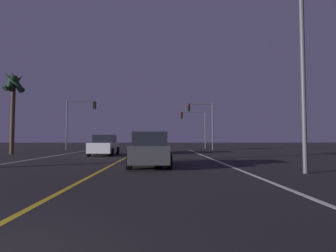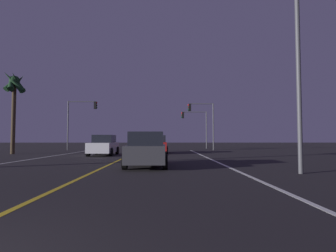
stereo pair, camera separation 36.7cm
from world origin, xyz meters
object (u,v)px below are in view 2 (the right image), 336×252
(traffic_light_near_left, at_px, (82,114))
(traffic_light_far_right, at_px, (194,121))
(car_lead_same_lane, at_px, (147,150))
(street_lamp_right_near, at_px, (288,34))
(car_oncoming, at_px, (104,145))
(traffic_light_near_right, at_px, (201,115))
(car_ahead_far, at_px, (157,145))
(palm_tree_left_mid, at_px, (14,88))

(traffic_light_near_left, relative_size, traffic_light_far_right, 1.13)
(car_lead_same_lane, height_order, street_lamp_right_near, street_lamp_right_near)
(car_oncoming, xyz_separation_m, street_lamp_right_near, (10.05, -11.98, 4.77))
(traffic_light_near_right, xyz_separation_m, street_lamp_right_near, (0.47, -22.37, 1.34))
(car_oncoming, bearing_deg, car_ahead_far, 126.30)
(traffic_light_far_right, xyz_separation_m, palm_tree_left_mid, (-18.01, -13.82, 2.04))
(car_ahead_far, bearing_deg, street_lamp_right_near, -159.48)
(car_lead_same_lane, height_order, palm_tree_left_mid, palm_tree_left_mid)
(palm_tree_left_mid, bearing_deg, street_lamp_right_near, -36.80)
(street_lamp_right_near, bearing_deg, car_lead_same_lane, -25.30)
(car_lead_same_lane, xyz_separation_m, palm_tree_left_mid, (-12.94, 11.29, 5.18))
(car_lead_same_lane, relative_size, traffic_light_far_right, 0.81)
(car_ahead_far, bearing_deg, palm_tree_left_mid, 95.00)
(car_lead_same_lane, distance_m, palm_tree_left_mid, 17.93)
(car_oncoming, bearing_deg, traffic_light_near_right, 137.29)
(traffic_light_far_right, height_order, palm_tree_left_mid, palm_tree_left_mid)
(car_lead_same_lane, bearing_deg, street_lamp_right_near, -115.30)
(street_lamp_right_near, bearing_deg, traffic_light_near_left, -55.90)
(car_lead_same_lane, bearing_deg, car_oncoming, 24.56)
(car_oncoming, distance_m, palm_tree_left_mid, 10.35)
(traffic_light_near_right, bearing_deg, traffic_light_far_right, -86.87)
(car_lead_same_lane, height_order, traffic_light_far_right, traffic_light_far_right)
(traffic_light_near_left, xyz_separation_m, street_lamp_right_near, (15.15, -22.37, 1.15))
(palm_tree_left_mid, bearing_deg, traffic_light_near_left, 66.43)
(traffic_light_near_right, xyz_separation_m, traffic_light_near_left, (-14.68, 0.00, 0.19))
(traffic_light_far_right, bearing_deg, car_lead_same_lane, 78.59)
(car_ahead_far, bearing_deg, traffic_light_near_left, 52.81)
(car_oncoming, distance_m, street_lamp_right_near, 16.35)
(car_ahead_far, xyz_separation_m, palm_tree_left_mid, (-13.09, -1.15, 5.18))
(street_lamp_right_near, xyz_separation_m, palm_tree_left_mid, (-18.78, 14.05, 0.41))
(traffic_light_far_right, bearing_deg, street_lamp_right_near, 91.58)
(car_oncoming, xyz_separation_m, car_lead_same_lane, (4.22, -9.22, 0.00))
(palm_tree_left_mid, bearing_deg, car_ahead_far, 5.00)
(traffic_light_near_left, relative_size, palm_tree_left_mid, 0.79)
(traffic_light_near_left, height_order, street_lamp_right_near, street_lamp_right_near)
(car_oncoming, height_order, traffic_light_far_right, traffic_light_far_right)
(car_ahead_far, distance_m, street_lamp_right_near, 16.91)
(car_oncoming, xyz_separation_m, car_ahead_far, (4.37, 3.21, 0.00))
(palm_tree_left_mid, bearing_deg, car_lead_same_lane, -41.10)
(traffic_light_near_left, distance_m, street_lamp_right_near, 27.04)
(car_ahead_far, bearing_deg, car_lead_same_lane, 179.31)
(car_ahead_far, relative_size, palm_tree_left_mid, 0.57)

